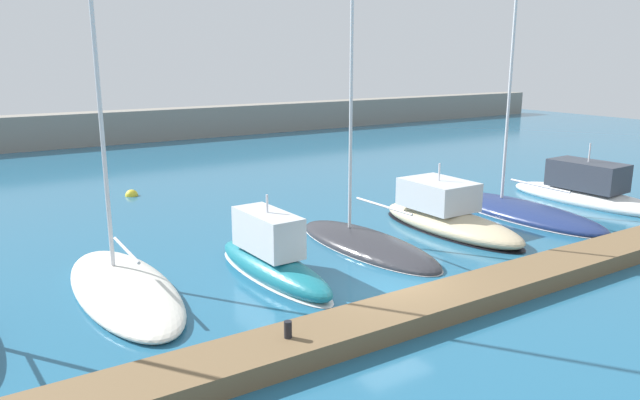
{
  "coord_description": "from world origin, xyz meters",
  "views": [
    {
      "loc": [
        -11.51,
        -14.0,
        7.4
      ],
      "look_at": [
        0.76,
        4.92,
        1.99
      ],
      "focal_mm": 33.74,
      "sensor_mm": 36.0,
      "label": 1
    }
  ],
  "objects": [
    {
      "name": "motorboat_teal_fourth",
      "position": [
        -2.21,
        3.44,
        0.65
      ],
      "size": [
        1.87,
        6.82,
        3.07
      ],
      "rotation": [
        0.0,
        0.0,
        1.6
      ],
      "color": "#19707F",
      "rests_on": "ground_plane"
    },
    {
      "name": "dock_bollard",
      "position": [
        -4.69,
        -2.01,
        0.78
      ],
      "size": [
        0.2,
        0.2,
        0.44
      ],
      "primitive_type": "cylinder",
      "color": "black",
      "rests_on": "dock_pier"
    },
    {
      "name": "sailboat_ivory_third",
      "position": [
        -6.98,
        4.52,
        0.21
      ],
      "size": [
        3.05,
        8.57,
        12.86
      ],
      "rotation": [
        0.0,
        0.0,
        1.55
      ],
      "color": "silver",
      "rests_on": "ground_plane"
    },
    {
      "name": "sailboat_charcoal_fifth",
      "position": [
        2.44,
        4.12,
        0.16
      ],
      "size": [
        2.92,
        8.05,
        16.78
      ],
      "rotation": [
        0.0,
        0.0,
        1.6
      ],
      "color": "#2D2D33",
      "rests_on": "ground_plane"
    },
    {
      "name": "sailboat_navy_seventh",
      "position": [
        11.68,
        4.08,
        0.27
      ],
      "size": [
        3.36,
        9.25,
        19.11
      ],
      "rotation": [
        0.0,
        0.0,
        1.54
      ],
      "color": "navy",
      "rests_on": "ground_plane"
    },
    {
      "name": "breakwater_seawall",
      "position": [
        0.0,
        39.43,
        1.39
      ],
      "size": [
        108.0,
        2.31,
        2.77
      ],
      "primitive_type": "cube",
      "color": "gray",
      "rests_on": "ground_plane"
    },
    {
      "name": "mooring_buoy_yellow",
      "position": [
        -2.79,
        18.29,
        0.0
      ],
      "size": [
        0.68,
        0.68,
        0.68
      ],
      "primitive_type": "sphere",
      "color": "yellow",
      "rests_on": "ground_plane"
    },
    {
      "name": "dock_pier",
      "position": [
        0.0,
        -2.01,
        0.28
      ],
      "size": [
        40.19,
        1.8,
        0.56
      ],
      "primitive_type": "cube",
      "color": "brown",
      "rests_on": "ground_plane"
    },
    {
      "name": "motorboat_white_eighth",
      "position": [
        16.6,
        3.96,
        0.6
      ],
      "size": [
        2.88,
        8.73,
        3.43
      ],
      "rotation": [
        0.0,
        0.0,
        1.61
      ],
      "color": "white",
      "rests_on": "ground_plane"
    },
    {
      "name": "ground_plane",
      "position": [
        0.0,
        0.0,
        0.0
      ],
      "size": [
        120.0,
        120.0,
        0.0
      ],
      "primitive_type": "plane",
      "color": "#236084"
    },
    {
      "name": "motorboat_sand_sixth",
      "position": [
        6.97,
        4.3,
        0.61
      ],
      "size": [
        2.65,
        7.81,
        3.09
      ],
      "rotation": [
        0.0,
        0.0,
        1.57
      ],
      "color": "beige",
      "rests_on": "ground_plane"
    }
  ]
}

